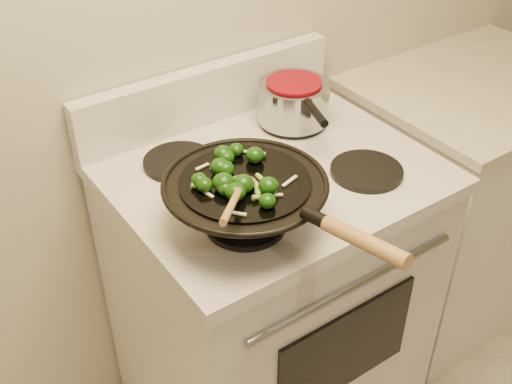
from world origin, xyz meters
TOP-DOWN VIEW (x-y plane):
  - stove at (-0.19, 1.17)m, footprint 0.78×0.67m
  - counter_unit at (0.67, 1.20)m, footprint 0.79×0.62m
  - wok at (-0.36, 1.02)m, footprint 0.36×0.59m
  - stirfry at (-0.39, 1.03)m, footprint 0.21×0.23m
  - wooden_spoon at (-0.42, 0.96)m, footprint 0.20×0.21m
  - saucepan at (-0.01, 1.32)m, footprint 0.19×0.31m

SIDE VIEW (x-z plane):
  - counter_unit at x=0.67m, z-range 0.00..0.91m
  - stove at x=-0.19m, z-range -0.07..1.01m
  - saucepan at x=-0.01m, z-range 0.93..1.05m
  - wok at x=-0.36m, z-range 0.91..1.08m
  - stirfry at x=-0.39m, z-range 1.04..1.08m
  - wooden_spoon at x=-0.42m, z-range 1.03..1.12m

